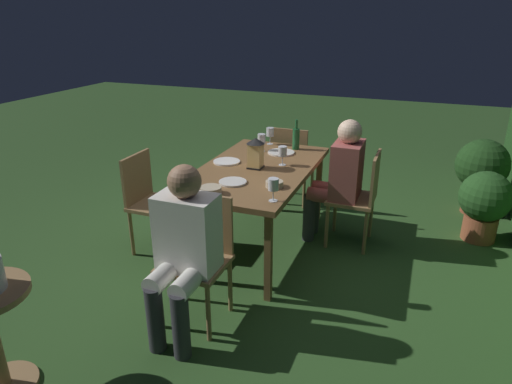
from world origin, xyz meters
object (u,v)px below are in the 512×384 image
person_in_rust (339,176)px  wine_glass_c (270,133)px  wine_glass_a (283,152)px  chair_head_near (291,161)px  wine_glass_b (262,139)px  green_bottle_on_table (296,138)px  wine_glass_d (273,185)px  bowl_bread (211,190)px  potted_plant_corner (484,202)px  plate_c (233,182)px  person_in_cream (183,246)px  bowl_olives (274,184)px  chair_side_left_b (150,198)px  plate_b (281,152)px  plate_a (227,162)px  chair_head_far (199,253)px  potted_plant_by_hedge (481,169)px  lantern_centerpiece (255,151)px  dining_table (256,174)px  chair_side_right_a (360,195)px

person_in_rust → wine_glass_c: bearing=-115.2°
wine_glass_a → chair_head_near: bearing=-168.4°
wine_glass_b → green_bottle_on_table: bearing=123.4°
green_bottle_on_table → wine_glass_d: bearing=9.5°
wine_glass_a → bowl_bread: bearing=-18.7°
wine_glass_b → potted_plant_corner: bearing=100.9°
green_bottle_on_table → plate_c: bearing=-10.2°
wine_glass_d → potted_plant_corner: size_ratio=0.25×
person_in_cream → green_bottle_on_table: (-1.93, 0.16, 0.22)m
green_bottle_on_table → plate_c: size_ratio=1.33×
bowl_olives → bowl_bread: bowl_bread is taller
potted_plant_corner → chair_head_near: bearing=-96.1°
chair_side_left_b → bowl_bread: (0.31, 0.75, 0.30)m
plate_b → bowl_bread: size_ratio=1.58×
green_bottle_on_table → plate_a: 0.78m
plate_c → potted_plant_corner: size_ratio=0.33×
chair_head_far → wine_glass_c: bearing=-175.8°
plate_a → potted_plant_by_hedge: potted_plant_by_hedge is taller
wine_glass_a → bowl_olives: (0.52, 0.11, -0.09)m
person_in_cream → wine_glass_c: (-2.01, -0.13, 0.23)m
potted_plant_by_hedge → potted_plant_corner: potted_plant_by_hedge is taller
wine_glass_b → plate_b: size_ratio=0.67×
wine_glass_a → plate_a: wine_glass_a is taller
chair_head_near → person_in_cream: (2.34, 0.00, 0.15)m
potted_plant_by_hedge → person_in_cream: bearing=-34.3°
person_in_rust → lantern_centerpiece: 0.80m
chair_head_far → potted_plant_by_hedge: size_ratio=1.09×
wine_glass_c → wine_glass_d: same height
plate_b → chair_head_near: bearing=-173.3°
wine_glass_d → plate_c: bearing=-119.0°
plate_a → bowl_bread: 0.75m
chair_head_far → wine_glass_a: bearing=171.2°
wine_glass_a → wine_glass_b: size_ratio=1.00×
person_in_cream → wine_glass_a: person_in_cream is taller
chair_side_left_b → wine_glass_d: (0.27, 1.22, 0.38)m
lantern_centerpiece → wine_glass_a: 0.25m
person_in_rust → wine_glass_b: person_in_rust is taller
green_bottle_on_table → wine_glass_b: green_bottle_on_table is taller
chair_head_near → potted_plant_corner: (0.21, 1.91, -0.11)m
chair_head_near → wine_glass_a: bearing=11.6°
wine_glass_c → bowl_olives: wine_glass_c is taller
bowl_olives → wine_glass_c: bearing=-159.0°
chair_head_near → bowl_olives: 1.51m
dining_table → bowl_bread: (0.68, -0.09, 0.09)m
dining_table → wine_glass_a: bearing=127.7°
lantern_centerpiece → bowl_olives: (0.37, 0.30, -0.12)m
dining_table → lantern_centerpiece: (0.01, -0.00, 0.21)m
chair_head_far → bowl_bread: 0.50m
dining_table → chair_side_right_a: bearing=113.6°
potted_plant_by_hedge → chair_head_far: bearing=-36.3°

